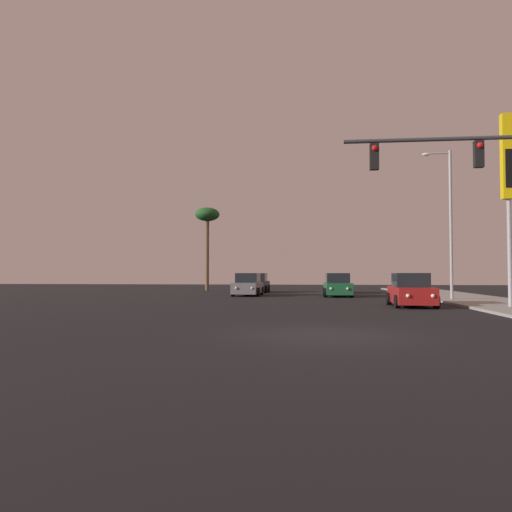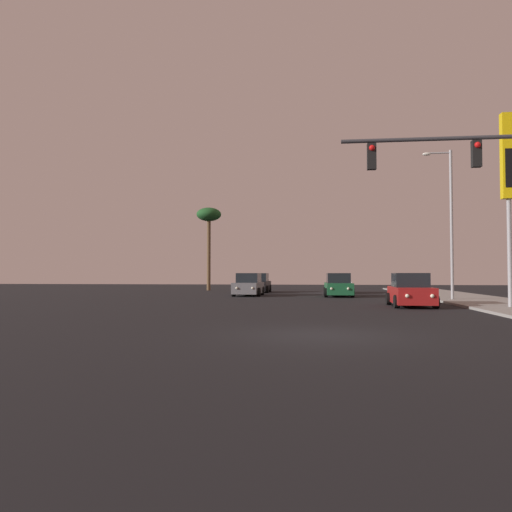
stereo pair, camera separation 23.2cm
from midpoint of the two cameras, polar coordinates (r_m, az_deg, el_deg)
name	(u,v)px [view 1 (the left image)]	position (r m, az deg, el deg)	size (l,w,h in m)	color
ground_plane	(325,335)	(13.77, 7.43, -8.91)	(120.00, 120.00, 0.00)	black
car_black	(257,284)	(43.49, -0.05, -3.18)	(2.04, 4.33, 1.68)	black
car_red	(411,291)	(26.21, 17.05, -3.88)	(2.04, 4.33, 1.68)	maroon
car_white	(338,284)	(42.85, 9.22, -3.17)	(2.04, 4.31, 1.68)	silver
car_grey	(248,285)	(37.05, -1.12, -3.39)	(2.04, 4.34, 1.68)	slate
car_green	(338,286)	(36.31, 9.12, -3.39)	(2.04, 4.34, 1.68)	#195933
traffic_light_mast	(493,182)	(18.59, 25.11, 7.63)	(7.00, 0.36, 6.50)	#38383D
street_lamp	(449,216)	(32.34, 20.95, 4.27)	(1.74, 0.24, 9.00)	#99999E
palm_tree_far	(207,219)	(49.01, -5.72, 4.27)	(2.40, 2.40, 8.08)	brown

